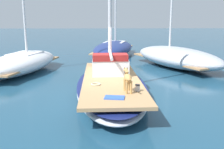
{
  "coord_description": "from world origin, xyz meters",
  "views": [
    {
      "loc": [
        -0.29,
        -9.52,
        2.88
      ],
      "look_at": [
        0.0,
        -1.0,
        1.01
      ],
      "focal_mm": 42.03,
      "sensor_mm": 36.0,
      "label": 1
    }
  ],
  "objects_px": {
    "deck_winch": "(137,88)",
    "coiled_rope": "(96,84)",
    "moored_boat_starboard_side": "(177,57)",
    "deck_towel": "(114,97)",
    "moored_boat_far_astern": "(114,48)",
    "dog_tan": "(128,78)",
    "moored_boat_port_side": "(21,62)",
    "sailboat_main": "(111,86)"
  },
  "relations": [
    {
      "from": "moored_boat_far_astern",
      "to": "moored_boat_port_side",
      "type": "relative_size",
      "value": 1.02
    },
    {
      "from": "deck_winch",
      "to": "moored_boat_port_side",
      "type": "relative_size",
      "value": 0.03
    },
    {
      "from": "sailboat_main",
      "to": "deck_towel",
      "type": "relative_size",
      "value": 13.01
    },
    {
      "from": "deck_winch",
      "to": "moored_boat_port_side",
      "type": "height_order",
      "value": "moored_boat_port_side"
    },
    {
      "from": "deck_towel",
      "to": "moored_boat_starboard_side",
      "type": "relative_size",
      "value": 0.08
    },
    {
      "from": "moored_boat_far_astern",
      "to": "dog_tan",
      "type": "bearing_deg",
      "value": -90.29
    },
    {
      "from": "deck_towel",
      "to": "moored_boat_starboard_side",
      "type": "height_order",
      "value": "moored_boat_starboard_side"
    },
    {
      "from": "coiled_rope",
      "to": "moored_boat_port_side",
      "type": "bearing_deg",
      "value": 128.1
    },
    {
      "from": "dog_tan",
      "to": "deck_winch",
      "type": "relative_size",
      "value": 4.47
    },
    {
      "from": "deck_winch",
      "to": "moored_boat_far_astern",
      "type": "xyz_separation_m",
      "value": [
        -0.25,
        12.3,
        -0.19
      ]
    },
    {
      "from": "dog_tan",
      "to": "moored_boat_port_side",
      "type": "height_order",
      "value": "moored_boat_port_side"
    },
    {
      "from": "deck_winch",
      "to": "moored_boat_port_side",
      "type": "bearing_deg",
      "value": 131.88
    },
    {
      "from": "deck_winch",
      "to": "coiled_rope",
      "type": "height_order",
      "value": "deck_winch"
    },
    {
      "from": "deck_towel",
      "to": "moored_boat_starboard_side",
      "type": "bearing_deg",
      "value": 63.63
    },
    {
      "from": "deck_towel",
      "to": "moored_boat_far_astern",
      "type": "xyz_separation_m",
      "value": [
        0.48,
        12.97,
        -0.11
      ]
    },
    {
      "from": "dog_tan",
      "to": "deck_towel",
      "type": "xyz_separation_m",
      "value": [
        -0.42,
        -0.63,
        -0.41
      ]
    },
    {
      "from": "deck_towel",
      "to": "moored_boat_far_astern",
      "type": "height_order",
      "value": "moored_boat_far_astern"
    },
    {
      "from": "deck_towel",
      "to": "moored_boat_starboard_side",
      "type": "distance_m",
      "value": 9.01
    },
    {
      "from": "moored_boat_far_astern",
      "to": "coiled_rope",
      "type": "bearing_deg",
      "value": -95.2
    },
    {
      "from": "sailboat_main",
      "to": "deck_winch",
      "type": "distance_m",
      "value": 2.0
    },
    {
      "from": "deck_winch",
      "to": "coiled_rope",
      "type": "relative_size",
      "value": 0.65
    },
    {
      "from": "sailboat_main",
      "to": "dog_tan",
      "type": "bearing_deg",
      "value": -76.67
    },
    {
      "from": "moored_boat_starboard_side",
      "to": "deck_winch",
      "type": "bearing_deg",
      "value": -113.83
    },
    {
      "from": "sailboat_main",
      "to": "deck_towel",
      "type": "distance_m",
      "value": 2.51
    },
    {
      "from": "dog_tan",
      "to": "moored_boat_starboard_side",
      "type": "height_order",
      "value": "moored_boat_starboard_side"
    },
    {
      "from": "dog_tan",
      "to": "moored_boat_far_astern",
      "type": "xyz_separation_m",
      "value": [
        0.06,
        12.35,
        -0.52
      ]
    },
    {
      "from": "deck_winch",
      "to": "deck_towel",
      "type": "relative_size",
      "value": 0.38
    },
    {
      "from": "moored_boat_port_side",
      "to": "moored_boat_starboard_side",
      "type": "bearing_deg",
      "value": 9.55
    },
    {
      "from": "moored_boat_starboard_side",
      "to": "moored_boat_far_astern",
      "type": "bearing_deg",
      "value": 125.62
    },
    {
      "from": "dog_tan",
      "to": "moored_boat_port_side",
      "type": "distance_m",
      "value": 7.83
    },
    {
      "from": "deck_towel",
      "to": "moored_boat_far_astern",
      "type": "relative_size",
      "value": 0.07
    },
    {
      "from": "coiled_rope",
      "to": "moored_boat_far_astern",
      "type": "relative_size",
      "value": 0.04
    },
    {
      "from": "coiled_rope",
      "to": "deck_towel",
      "type": "bearing_deg",
      "value": -69.19
    },
    {
      "from": "moored_boat_port_side",
      "to": "sailboat_main",
      "type": "bearing_deg",
      "value": -42.12
    },
    {
      "from": "dog_tan",
      "to": "deck_winch",
      "type": "xyz_separation_m",
      "value": [
        0.31,
        0.05,
        -0.32
      ]
    },
    {
      "from": "coiled_rope",
      "to": "deck_winch",
      "type": "bearing_deg",
      "value": -31.71
    },
    {
      "from": "coiled_rope",
      "to": "moored_boat_starboard_side",
      "type": "relative_size",
      "value": 0.04
    },
    {
      "from": "moored_boat_far_astern",
      "to": "moored_boat_port_side",
      "type": "xyz_separation_m",
      "value": [
        -5.08,
        -6.35,
        0.0
      ]
    },
    {
      "from": "moored_boat_far_astern",
      "to": "moored_boat_port_side",
      "type": "height_order",
      "value": "moored_boat_far_astern"
    },
    {
      "from": "sailboat_main",
      "to": "dog_tan",
      "type": "distance_m",
      "value": 2.05
    },
    {
      "from": "sailboat_main",
      "to": "moored_boat_starboard_side",
      "type": "height_order",
      "value": "moored_boat_starboard_side"
    },
    {
      "from": "moored_boat_far_astern",
      "to": "sailboat_main",
      "type": "bearing_deg",
      "value": -92.75
    }
  ]
}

